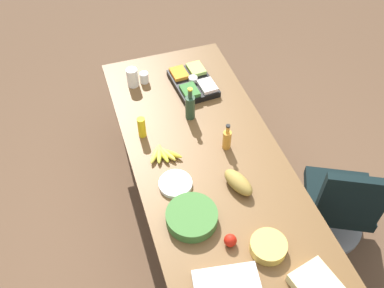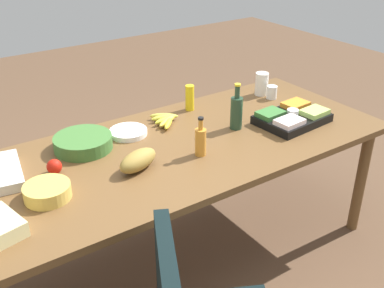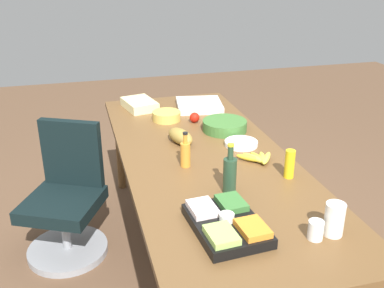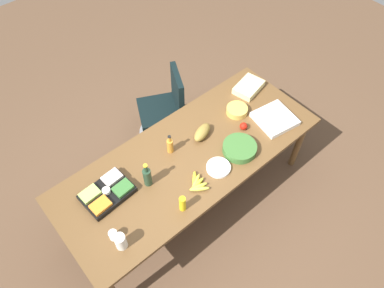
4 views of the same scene
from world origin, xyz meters
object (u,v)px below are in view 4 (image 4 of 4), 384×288
(bread_loaf, at_px, (202,132))
(veggie_tray, at_px, (107,193))
(apple_red, at_px, (244,126))
(pizza_box, at_px, (275,119))
(mustard_bottle, at_px, (183,204))
(paper_cup, at_px, (113,235))
(dressing_bottle, at_px, (170,145))
(salad_bowl, at_px, (240,148))
(paper_plate_stack, at_px, (218,168))
(chip_bowl, at_px, (237,110))
(banana_bunch, at_px, (197,184))
(mayo_jar, at_px, (121,242))
(conference_table, at_px, (190,160))
(sheet_cake, at_px, (249,87))
(office_chair, at_px, (165,114))
(wine_bottle, at_px, (147,177))

(bread_loaf, relative_size, veggie_tray, 0.54)
(apple_red, bearing_deg, pizza_box, -21.88)
(mustard_bottle, height_order, paper_cup, mustard_bottle)
(mustard_bottle, bearing_deg, dressing_bottle, 61.26)
(mustard_bottle, bearing_deg, salad_bowl, 8.52)
(bread_loaf, relative_size, salad_bowl, 0.76)
(apple_red, bearing_deg, paper_plate_stack, -160.07)
(chip_bowl, bearing_deg, salad_bowl, -131.98)
(banana_bunch, height_order, mayo_jar, mayo_jar)
(conference_table, relative_size, sheet_cake, 8.08)
(paper_cup, bearing_deg, office_chair, 39.78)
(conference_table, distance_m, paper_cup, 1.00)
(bread_loaf, bearing_deg, chip_bowl, -0.52)
(wine_bottle, bearing_deg, salad_bowl, -17.36)
(banana_bunch, height_order, dressing_bottle, dressing_bottle)
(salad_bowl, bearing_deg, pizza_box, 4.03)
(conference_table, xyz_separation_m, mustard_bottle, (-0.39, -0.38, 0.15))
(dressing_bottle, distance_m, mustard_bottle, 0.61)
(banana_bunch, relative_size, sheet_cake, 0.75)
(dressing_bottle, distance_m, apple_red, 0.76)
(conference_table, height_order, bread_loaf, bread_loaf)
(sheet_cake, bearing_deg, wine_bottle, -170.71)
(wine_bottle, xyz_separation_m, bread_loaf, (0.71, 0.09, -0.06))
(paper_cup, distance_m, veggie_tray, 0.40)
(dressing_bottle, xyz_separation_m, bread_loaf, (0.35, -0.05, -0.03))
(sheet_cake, relative_size, salad_bowl, 1.01)
(bread_loaf, distance_m, paper_plate_stack, 0.41)
(mustard_bottle, xyz_separation_m, pizza_box, (1.32, 0.16, -0.06))
(wine_bottle, distance_m, apple_red, 1.08)
(sheet_cake, bearing_deg, bread_loaf, -169.21)
(wine_bottle, bearing_deg, veggie_tray, 158.40)
(pizza_box, height_order, paper_plate_stack, pizza_box)
(apple_red, height_order, mustard_bottle, mustard_bottle)
(banana_bunch, distance_m, veggie_tray, 0.77)
(mustard_bottle, height_order, bread_loaf, mustard_bottle)
(veggie_tray, bearing_deg, pizza_box, -11.86)
(dressing_bottle, distance_m, salad_bowl, 0.65)
(mustard_bottle, bearing_deg, paper_plate_stack, 11.18)
(bread_loaf, bearing_deg, pizza_box, -25.58)
(dressing_bottle, bearing_deg, chip_bowl, -4.12)
(mayo_jar, xyz_separation_m, paper_plate_stack, (1.06, 0.04, -0.06))
(office_chair, xyz_separation_m, pizza_box, (0.55, -1.12, 0.47))
(banana_bunch, bearing_deg, mayo_jar, -177.97)
(office_chair, bearing_deg, banana_bunch, -114.10)
(conference_table, bearing_deg, pizza_box, -13.46)
(pizza_box, relative_size, sheet_cake, 1.12)
(pizza_box, relative_size, paper_plate_stack, 1.64)
(bread_loaf, distance_m, salad_bowl, 0.39)
(office_chair, relative_size, bread_loaf, 3.87)
(veggie_tray, relative_size, mayo_jar, 2.79)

